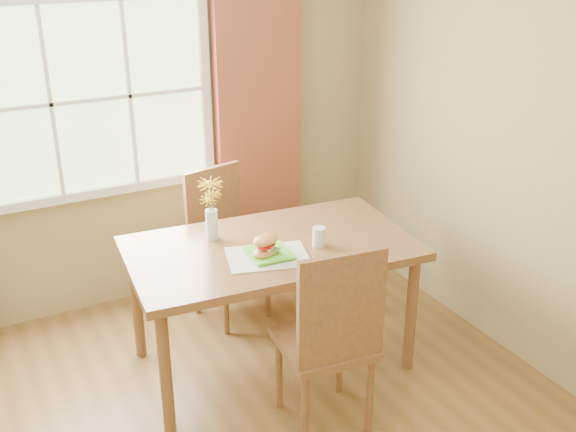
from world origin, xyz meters
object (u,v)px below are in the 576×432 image
(dining_table, at_px, (271,257))
(flower_vase, at_px, (211,203))
(croissant_sandwich, at_px, (265,246))
(water_glass, at_px, (319,237))
(chair_near, at_px, (332,335))
(chair_far, at_px, (223,237))

(dining_table, bearing_deg, flower_vase, 144.07)
(croissant_sandwich, height_order, water_glass, croissant_sandwich)
(croissant_sandwich, xyz_separation_m, water_glass, (0.34, -0.00, -0.02))
(croissant_sandwich, height_order, flower_vase, flower_vase)
(dining_table, xyz_separation_m, chair_near, (-0.01, -0.72, -0.12))
(chair_far, distance_m, water_glass, 0.94)
(dining_table, height_order, chair_near, chair_near)
(chair_near, height_order, flower_vase, flower_vase)
(croissant_sandwich, relative_size, water_glass, 1.70)
(chair_far, bearing_deg, dining_table, -100.52)
(dining_table, distance_m, water_glass, 0.31)
(chair_far, relative_size, water_glass, 9.11)
(dining_table, distance_m, chair_far, 0.73)
(chair_near, relative_size, flower_vase, 2.94)
(water_glass, height_order, flower_vase, flower_vase)
(chair_far, bearing_deg, chair_near, -101.72)
(water_glass, bearing_deg, chair_far, 106.79)
(chair_near, relative_size, water_glass, 9.66)
(chair_far, distance_m, flower_vase, 0.71)
(chair_near, relative_size, chair_far, 1.06)
(chair_far, xyz_separation_m, croissant_sandwich, (-0.09, -0.85, 0.32))
(chair_near, bearing_deg, chair_far, 96.83)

